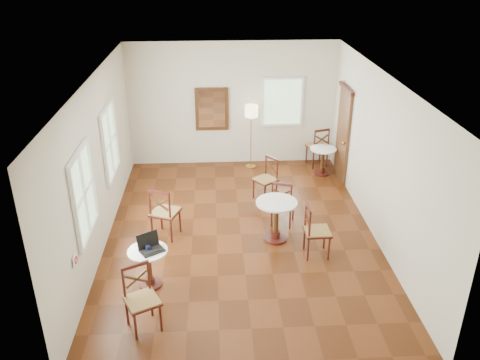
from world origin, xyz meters
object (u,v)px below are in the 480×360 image
(cafe_table_near, at_px, (149,264))
(chair_back_b, at_px, (266,179))
(chair_mid_b, at_px, (316,231))
(laptop, at_px, (150,246))
(mouse, at_px, (159,250))
(chair_near_a, at_px, (164,212))
(chair_back_a, at_px, (318,147))
(power_adapter, at_px, (133,295))
(navy_mug, at_px, (148,248))
(cafe_table_back, at_px, (323,158))
(floor_lamp, at_px, (251,115))
(cafe_table_mid, at_px, (276,216))
(chair_mid_a, at_px, (283,202))
(water_glass, at_px, (147,246))
(chair_near_b, at_px, (142,299))

(cafe_table_near, xyz_separation_m, chair_back_b, (2.17, 2.92, 0.05))
(cafe_table_near, relative_size, chair_mid_b, 0.69)
(chair_mid_b, bearing_deg, chair_back_b, 15.62)
(laptop, xyz_separation_m, mouse, (0.14, -0.06, -0.04))
(chair_near_a, xyz_separation_m, chair_back_a, (3.49, 3.14, -0.02))
(chair_back_b, relative_size, power_adapter, 8.46)
(navy_mug, bearing_deg, cafe_table_back, 48.60)
(floor_lamp, relative_size, laptop, 3.43)
(cafe_table_near, relative_size, chair_back_a, 0.67)
(cafe_table_mid, relative_size, chair_back_a, 0.80)
(chair_mid_b, relative_size, navy_mug, 9.30)
(cafe_table_near, distance_m, chair_mid_b, 2.90)
(cafe_table_mid, xyz_separation_m, power_adapter, (-2.43, -1.52, -0.47))
(cafe_table_near, distance_m, chair_back_a, 5.88)
(chair_mid_a, distance_m, chair_back_b, 1.11)
(cafe_table_near, distance_m, cafe_table_mid, 2.51)
(cafe_table_mid, height_order, floor_lamp, floor_lamp)
(cafe_table_near, distance_m, chair_near_a, 1.49)
(chair_back_a, distance_m, water_glass, 5.85)
(chair_near_a, xyz_separation_m, chair_mid_a, (2.25, 0.35, -0.04))
(cafe_table_near, relative_size, chair_near_b, 0.68)
(chair_near_b, xyz_separation_m, chair_back_b, (2.16, 3.88, -0.02))
(laptop, xyz_separation_m, power_adapter, (-0.29, -0.29, -0.71))
(chair_mid_b, relative_size, water_glass, 10.69)
(chair_mid_a, bearing_deg, chair_back_a, -95.63)
(cafe_table_near, xyz_separation_m, laptop, (0.04, 0.02, 0.32))
(chair_back_a, bearing_deg, chair_near_a, 26.16)
(chair_near_a, height_order, chair_mid_b, chair_near_a)
(chair_back_b, height_order, floor_lamp, floor_lamp)
(chair_mid_a, bearing_deg, navy_mug, 56.18)
(cafe_table_mid, distance_m, chair_near_a, 2.06)
(water_glass, bearing_deg, chair_back_a, 51.66)
(chair_back_b, bearing_deg, power_adapter, -74.21)
(chair_near_b, height_order, power_adapter, chair_near_b)
(chair_near_b, distance_m, chair_mid_b, 3.27)
(chair_mid_a, height_order, laptop, chair_mid_a)
(cafe_table_mid, height_order, laptop, laptop)
(cafe_table_back, bearing_deg, chair_back_a, 91.49)
(laptop, relative_size, mouse, 4.15)
(cafe_table_mid, xyz_separation_m, chair_mid_b, (0.63, -0.53, -0.01))
(chair_back_a, xyz_separation_m, navy_mug, (-3.61, -4.63, 0.21))
(chair_near_a, relative_size, power_adapter, 9.45)
(chair_mid_a, distance_m, mouse, 2.89)
(floor_lamp, height_order, water_glass, floor_lamp)
(chair_near_a, xyz_separation_m, power_adapter, (-0.38, -1.75, -0.49))
(chair_back_b, xyz_separation_m, mouse, (-1.99, -2.96, 0.22))
(chair_back_b, bearing_deg, chair_near_b, -66.12)
(cafe_table_near, xyz_separation_m, navy_mug, (0.01, -0.00, 0.29))
(navy_mug, bearing_deg, water_glass, 114.21)
(chair_near_b, distance_m, water_glass, 1.02)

